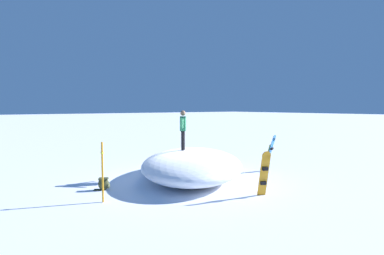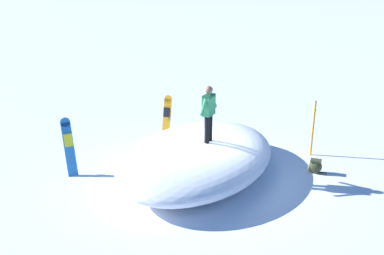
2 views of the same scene
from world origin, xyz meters
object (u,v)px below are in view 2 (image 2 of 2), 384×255
Objects in this scene: snowboard_primary_upright at (167,116)px; trail_marker_pole at (313,127)px; snowboarder_standing at (209,110)px; snowboard_secondary_upright at (69,146)px; backpack_near at (315,166)px.

trail_marker_pole is (4.43, -2.63, 0.19)m from snowboard_primary_upright.
snowboard_secondary_upright is (-3.94, 1.27, -1.23)m from snowboarder_standing.
backpack_near is 0.31× the size of trail_marker_pole.
snowboarder_standing reaches higher than snowboard_primary_upright.
snowboard_primary_upright is at bearing 99.82° from snowboarder_standing.
snowboarder_standing is 3.99m from snowboard_primary_upright.
backpack_near is at bearing -45.34° from snowboard_primary_upright.
snowboard_secondary_upright is 7.39m from backpack_near.
trail_marker_pole is at bearing 15.86° from snowboarder_standing.
snowboard_secondary_upright is 7.73m from trail_marker_pole.
snowboarder_standing is 1.04× the size of snowboard_primary_upright.
snowboard_primary_upright is 2.64× the size of backpack_near.
snowboarder_standing is at bearing -80.18° from snowboard_primary_upright.
snowboard_primary_upright is 4.11m from snowboard_secondary_upright.
snowboarder_standing reaches higher than trail_marker_pole.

